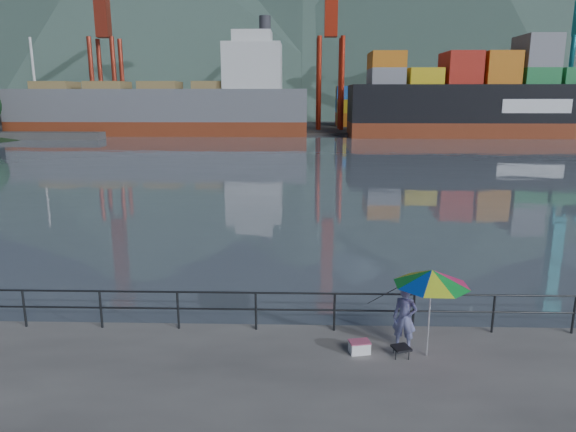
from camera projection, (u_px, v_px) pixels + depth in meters
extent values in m
cube|color=slate|center=(302.00, 119.00, 138.07)|extent=(500.00, 280.00, 0.00)
cube|color=#514F4C|center=(352.00, 127.00, 101.77)|extent=(200.00, 40.00, 0.40)
cylinder|color=#2D3033|center=(295.00, 293.00, 12.93)|extent=(22.00, 0.05, 0.05)
cylinder|color=#2D3033|center=(295.00, 310.00, 13.04)|extent=(22.00, 0.05, 0.05)
cube|color=#2D3033|center=(295.00, 312.00, 13.05)|extent=(22.00, 0.06, 1.00)
cone|color=#385147|center=(123.00, 13.00, 199.60)|extent=(312.00, 312.00, 75.00)
cone|color=#385147|center=(303.00, 24.00, 203.36)|extent=(282.88, 282.88, 68.00)
cone|color=#385147|center=(453.00, 9.00, 205.24)|extent=(332.80, 332.80, 80.00)
cube|color=orange|center=(353.00, 114.00, 100.21)|extent=(6.00, 2.40, 5.20)
cube|color=#267F3F|center=(386.00, 120.00, 100.33)|extent=(6.00, 2.40, 2.60)
cube|color=yellow|center=(420.00, 114.00, 99.86)|extent=(6.00, 2.40, 5.20)
cube|color=orange|center=(454.00, 107.00, 99.39)|extent=(6.00, 2.40, 7.80)
cube|color=red|center=(486.00, 121.00, 99.80)|extent=(6.00, 2.40, 2.60)
cube|color=yellow|center=(520.00, 121.00, 99.62)|extent=(6.00, 2.40, 2.60)
cube|color=gray|center=(555.00, 114.00, 99.15)|extent=(6.00, 2.40, 5.20)
cube|color=orange|center=(352.00, 107.00, 102.84)|extent=(6.00, 2.40, 7.80)
cube|color=orange|center=(384.00, 120.00, 103.25)|extent=(6.00, 2.40, 2.60)
cube|color=#194CA5|center=(416.00, 120.00, 103.07)|extent=(6.00, 2.40, 2.60)
cube|color=gray|center=(449.00, 120.00, 102.90)|extent=(6.00, 2.40, 2.60)
cube|color=orange|center=(482.00, 107.00, 102.13)|extent=(6.00, 2.40, 7.80)
cube|color=#267F3F|center=(515.00, 107.00, 101.95)|extent=(6.00, 2.40, 7.80)
cube|color=gray|center=(548.00, 107.00, 101.78)|extent=(6.00, 2.40, 7.80)
cube|color=red|center=(350.00, 106.00, 105.76)|extent=(6.00, 2.40, 7.80)
cube|color=gray|center=(382.00, 106.00, 105.58)|extent=(6.00, 2.40, 7.80)
cube|color=gray|center=(413.00, 119.00, 105.99)|extent=(6.00, 2.40, 2.60)
imported|color=navy|center=(405.00, 318.00, 12.03)|extent=(0.66, 0.55, 1.55)
cylinder|color=white|center=(429.00, 317.00, 11.63)|extent=(0.04, 0.04, 1.91)
cone|color=#E8FF29|center=(432.00, 277.00, 11.41)|extent=(2.20, 2.20, 0.35)
cube|color=black|center=(401.00, 348.00, 11.76)|extent=(0.47, 0.47, 0.05)
cube|color=#2D3033|center=(401.00, 353.00, 11.79)|extent=(0.31, 0.31, 0.20)
cube|color=white|center=(359.00, 348.00, 11.95)|extent=(0.51, 0.39, 0.27)
cylinder|color=black|center=(385.00, 326.00, 13.40)|extent=(0.73, 1.62, 1.24)
cube|color=maroon|center=(161.00, 129.00, 83.41)|extent=(47.53, 8.23, 2.50)
cube|color=slate|center=(159.00, 105.00, 82.56)|extent=(47.53, 8.23, 5.00)
cube|color=silver|center=(253.00, 66.00, 80.79)|extent=(9.00, 6.91, 7.00)
cube|color=maroon|center=(522.00, 130.00, 79.65)|extent=(53.45, 8.91, 2.50)
cube|color=black|center=(524.00, 104.00, 78.73)|extent=(53.45, 8.91, 5.60)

